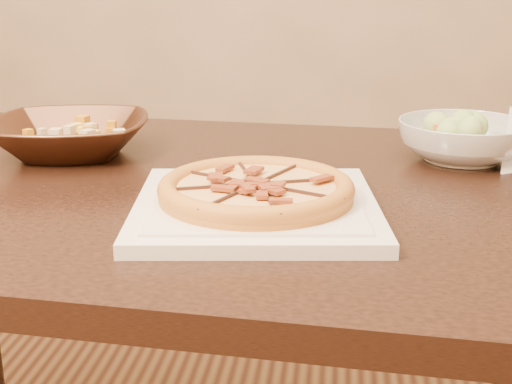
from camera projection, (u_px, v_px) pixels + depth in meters
dining_table at (201, 246)px, 1.11m from camera, size 1.38×0.95×0.75m
plate at (256, 206)px, 0.92m from camera, size 0.35×0.35×0.02m
pizza at (256, 189)px, 0.92m from camera, size 0.25×0.25×0.03m
bronze_bowl at (71, 137)px, 1.21m from camera, size 0.30×0.30×0.06m
mixed_dish at (68, 110)px, 1.20m from camera, size 0.11×0.13×0.03m
salad_bowl at (462, 141)px, 1.18m from camera, size 0.22×0.22×0.07m
salad at (465, 110)px, 1.16m from camera, size 0.09×0.11×0.04m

